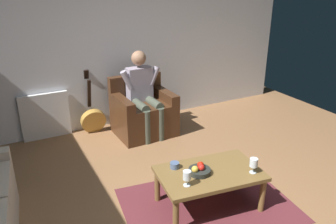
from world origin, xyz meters
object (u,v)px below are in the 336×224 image
at_px(person_seated, 143,91).
at_px(candle_jar, 175,165).
at_px(wine_glass_near, 187,176).
at_px(wine_glass_far, 254,163).
at_px(coffee_table, 209,176).
at_px(armchair, 143,113).
at_px(guitar, 93,119).
at_px(fruit_bowl, 199,170).

relative_size(person_seated, candle_jar, 13.13).
height_order(wine_glass_near, wine_glass_far, wine_glass_far).
bearing_deg(candle_jar, coffee_table, 140.90).
height_order(person_seated, coffee_table, person_seated).
xyz_separation_m(wine_glass_far, candle_jar, (0.66, -0.44, -0.07)).
bearing_deg(person_seated, wine_glass_far, 95.28).
bearing_deg(person_seated, armchair, -90.00).
xyz_separation_m(guitar, fruit_bowl, (-0.44, 2.32, 0.23)).
height_order(guitar, wine_glass_near, guitar).
relative_size(guitar, wine_glass_far, 5.98).
distance_m(guitar, wine_glass_near, 2.47).
relative_size(armchair, candle_jar, 9.02).
distance_m(person_seated, wine_glass_near, 2.10).
height_order(guitar, wine_glass_far, guitar).
xyz_separation_m(armchair, coffee_table, (0.13, 1.97, 0.04)).
relative_size(fruit_bowl, candle_jar, 2.34).
bearing_deg(wine_glass_near, coffee_table, -162.60).
xyz_separation_m(wine_glass_near, wine_glass_far, (-0.71, 0.11, 0.00)).
distance_m(armchair, coffee_table, 1.97).
bearing_deg(fruit_bowl, wine_glass_far, 154.01).
height_order(coffee_table, wine_glass_near, wine_glass_near).
xyz_separation_m(coffee_table, fruit_bowl, (0.11, -0.02, 0.09)).
xyz_separation_m(coffee_table, wine_glass_near, (0.33, 0.10, 0.16)).
bearing_deg(person_seated, fruit_bowl, 81.63).
height_order(armchair, coffee_table, armchair).
distance_m(armchair, wine_glass_far, 2.21).
bearing_deg(candle_jar, guitar, -82.77).
xyz_separation_m(fruit_bowl, candle_jar, (0.17, -0.21, -0.01)).
bearing_deg(wine_glass_near, person_seated, -102.58).
relative_size(armchair, wine_glass_near, 5.50).
bearing_deg(guitar, wine_glass_far, 109.87).
distance_m(guitar, candle_jar, 2.14).
bearing_deg(fruit_bowl, armchair, -96.92).
distance_m(armchair, wine_glass_near, 2.13).
height_order(person_seated, fruit_bowl, person_seated).
bearing_deg(wine_glass_far, fruit_bowl, -25.99).
xyz_separation_m(person_seated, guitar, (0.67, -0.40, -0.45)).
xyz_separation_m(coffee_table, wine_glass_far, (-0.38, 0.22, 0.16)).
relative_size(coffee_table, wine_glass_near, 7.12).
bearing_deg(guitar, armchair, 150.83).
distance_m(armchair, person_seated, 0.36).
distance_m(wine_glass_far, fruit_bowl, 0.55).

